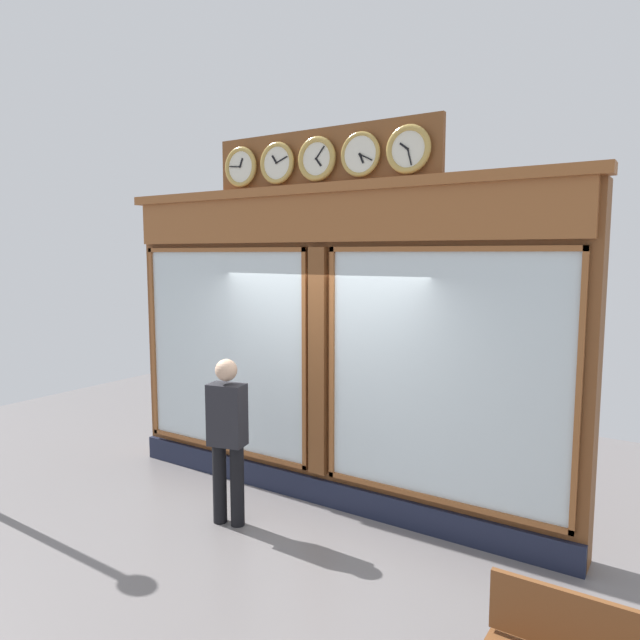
{
  "coord_description": "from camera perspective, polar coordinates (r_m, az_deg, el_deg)",
  "views": [
    {
      "loc": [
        -3.33,
        5.1,
        2.72
      ],
      "look_at": [
        0.0,
        0.0,
        2.02
      ],
      "focal_mm": 32.56,
      "sensor_mm": 36.0,
      "label": 1
    }
  ],
  "objects": [
    {
      "name": "pedestrian",
      "position": [
        5.95,
        -9.09,
        -11.03
      ],
      "size": [
        0.4,
        0.3,
        1.69
      ],
      "color": "black",
      "rests_on": "ground_plane"
    },
    {
      "name": "shop_facade",
      "position": [
        6.27,
        0.62,
        -2.24
      ],
      "size": [
        5.49,
        0.42,
        3.99
      ],
      "color": "brown",
      "rests_on": "ground_plane"
    }
  ]
}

